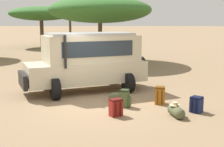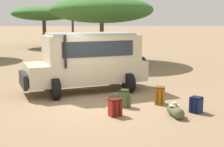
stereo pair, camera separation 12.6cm
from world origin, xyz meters
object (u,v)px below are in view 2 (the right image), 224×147
object	(u,v)px
backpack_near_rear_wheel	(125,99)
duffel_bag_low_black_case	(175,111)
backpack_beside_front_wheel	(196,105)
safari_vehicle	(88,60)
backpack_outermost	(160,96)
acacia_tree_centre_back	(44,14)
duffel_bag_soft_canvas	(119,97)
backpack_cluster_center	(115,108)
acacia_tree_far_right	(102,10)
acacia_tree_right_mid	(72,11)

from	to	relation	value
backpack_near_rear_wheel	duffel_bag_low_black_case	size ratio (longest dim) A/B	0.73
backpack_beside_front_wheel	safari_vehicle	bearing A→B (deg)	141.74
backpack_near_rear_wheel	backpack_outermost	xyz separation A→B (m)	(1.24, 0.43, 0.01)
backpack_near_rear_wheel	acacia_tree_centre_back	xyz separation A→B (m)	(-9.00, 23.93, 3.38)
backpack_outermost	duffel_bag_soft_canvas	size ratio (longest dim) A/B	0.80
safari_vehicle	backpack_cluster_center	world-z (taller)	safari_vehicle
duffel_bag_soft_canvas	acacia_tree_far_right	distance (m)	11.29
backpack_near_rear_wheel	duffel_bag_soft_canvas	size ratio (longest dim) A/B	0.77
backpack_beside_front_wheel	backpack_near_rear_wheel	xyz separation A→B (m)	(-2.31, 0.54, 0.04)
acacia_tree_centre_back	acacia_tree_right_mid	xyz separation A→B (m)	(2.16, 5.89, 0.43)
acacia_tree_right_mid	acacia_tree_centre_back	bearing A→B (deg)	-110.17
acacia_tree_right_mid	acacia_tree_far_right	size ratio (longest dim) A/B	0.66
safari_vehicle	duffel_bag_low_black_case	xyz separation A→B (m)	(3.11, -3.55, -1.12)
duffel_bag_soft_canvas	acacia_tree_centre_back	world-z (taller)	acacia_tree_centre_back
backpack_beside_front_wheel	acacia_tree_centre_back	distance (m)	27.17
safari_vehicle	backpack_near_rear_wheel	xyz separation A→B (m)	(1.54, -2.50, -1.00)
duffel_bag_soft_canvas	acacia_tree_centre_back	distance (m)	24.97
backpack_beside_front_wheel	backpack_outermost	distance (m)	1.45
acacia_tree_right_mid	acacia_tree_far_right	world-z (taller)	acacia_tree_right_mid
backpack_cluster_center	acacia_tree_far_right	world-z (taller)	acacia_tree_far_right
backpack_beside_front_wheel	duffel_bag_low_black_case	size ratio (longest dim) A/B	0.62
backpack_beside_front_wheel	backpack_near_rear_wheel	distance (m)	2.37
safari_vehicle	backpack_near_rear_wheel	world-z (taller)	safari_vehicle
backpack_outermost	acacia_tree_centre_back	bearing A→B (deg)	113.54
acacia_tree_centre_back	acacia_tree_far_right	world-z (taller)	acacia_tree_far_right
backpack_outermost	backpack_near_rear_wheel	bearing A→B (deg)	-160.75
safari_vehicle	duffel_bag_soft_canvas	bearing A→B (deg)	-51.78
backpack_outermost	acacia_tree_centre_back	distance (m)	25.85
backpack_beside_front_wheel	acacia_tree_far_right	world-z (taller)	acacia_tree_far_right
acacia_tree_centre_back	duffel_bag_soft_canvas	bearing A→B (deg)	-69.21
duffel_bag_low_black_case	duffel_bag_soft_canvas	size ratio (longest dim) A/B	1.05
backpack_cluster_center	acacia_tree_centre_back	xyz separation A→B (m)	(-8.69, 24.95, 3.41)
duffel_bag_soft_canvas	acacia_tree_centre_back	bearing A→B (deg)	110.79
duffel_bag_low_black_case	acacia_tree_centre_back	xyz separation A→B (m)	(-10.56, 24.98, 3.50)
backpack_near_rear_wheel	safari_vehicle	bearing A→B (deg)	121.73
safari_vehicle	backpack_near_rear_wheel	size ratio (longest dim) A/B	8.78
backpack_outermost	acacia_tree_centre_back	world-z (taller)	acacia_tree_centre_back
duffel_bag_soft_canvas	acacia_tree_centre_back	size ratio (longest dim) A/B	0.11
duffel_bag_low_black_case	acacia_tree_right_mid	distance (m)	32.23
safari_vehicle	backpack_near_rear_wheel	distance (m)	3.10
backpack_cluster_center	duffel_bag_soft_canvas	xyz separation A→B (m)	(0.08, 1.84, -0.11)
backpack_cluster_center	acacia_tree_right_mid	bearing A→B (deg)	101.95
backpack_cluster_center	duffel_bag_soft_canvas	size ratio (longest dim) A/B	0.69
acacia_tree_far_right	duffel_bag_soft_canvas	bearing A→B (deg)	-82.26
duffel_bag_low_black_case	backpack_cluster_center	bearing A→B (deg)	179.24
safari_vehicle	acacia_tree_far_right	size ratio (longest dim) A/B	0.72
duffel_bag_low_black_case	acacia_tree_right_mid	world-z (taller)	acacia_tree_right_mid
backpack_cluster_center	backpack_near_rear_wheel	xyz separation A→B (m)	(0.30, 1.03, 0.03)
duffel_bag_low_black_case	acacia_tree_far_right	world-z (taller)	acacia_tree_far_right
backpack_cluster_center	acacia_tree_right_mid	size ratio (longest dim) A/B	0.11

